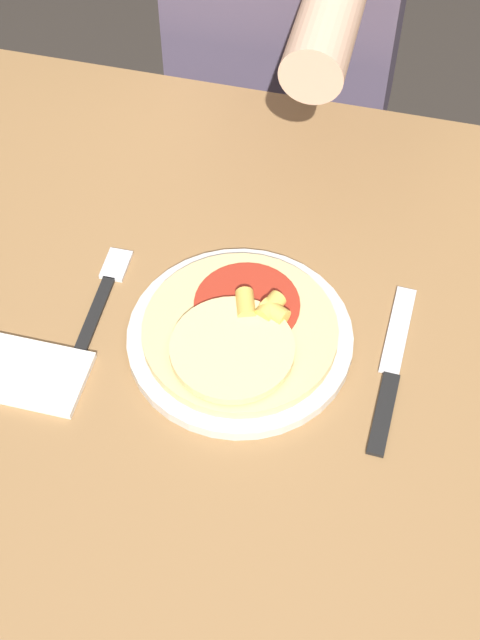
{
  "coord_description": "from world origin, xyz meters",
  "views": [
    {
      "loc": [
        0.1,
        -0.53,
        1.54
      ],
      "look_at": [
        -0.03,
        0.02,
        0.78
      ],
      "focal_mm": 50.0,
      "sensor_mm": 36.0,
      "label": 1
    }
  ],
  "objects_px": {
    "dining_table": "(264,412)",
    "knife": "(391,370)",
    "fork": "(102,299)",
    "plate": "(240,338)",
    "pizza": "(240,332)",
    "person_diner": "(290,8)"
  },
  "relations": [
    {
      "from": "dining_table",
      "to": "fork",
      "type": "height_order",
      "value": "fork"
    },
    {
      "from": "pizza",
      "to": "person_diner",
      "type": "xyz_separation_m",
      "value": [
        -0.07,
        0.61,
        -0.02
      ]
    },
    {
      "from": "dining_table",
      "to": "person_diner",
      "type": "xyz_separation_m",
      "value": [
        -0.11,
        0.62,
        0.12
      ]
    },
    {
      "from": "person_diner",
      "to": "knife",
      "type": "bearing_deg",
      "value": -68.41
    },
    {
      "from": "pizza",
      "to": "fork",
      "type": "height_order",
      "value": "pizza"
    },
    {
      "from": "knife",
      "to": "dining_table",
      "type": "bearing_deg",
      "value": -172.75
    },
    {
      "from": "pizza",
      "to": "fork",
      "type": "distance_m",
      "value": 0.17
    },
    {
      "from": "pizza",
      "to": "plate",
      "type": "bearing_deg",
      "value": 101.14
    },
    {
      "from": "plate",
      "to": "fork",
      "type": "xyz_separation_m",
      "value": [
        -0.17,
        0.02,
        -0.0
      ]
    },
    {
      "from": "fork",
      "to": "knife",
      "type": "height_order",
      "value": "same"
    },
    {
      "from": "knife",
      "to": "pizza",
      "type": "bearing_deg",
      "value": -177.93
    },
    {
      "from": "fork",
      "to": "person_diner",
      "type": "relative_size",
      "value": 0.14
    },
    {
      "from": "plate",
      "to": "knife",
      "type": "relative_size",
      "value": 1.12
    },
    {
      "from": "fork",
      "to": "knife",
      "type": "distance_m",
      "value": 0.33
    },
    {
      "from": "plate",
      "to": "fork",
      "type": "relative_size",
      "value": 1.41
    },
    {
      "from": "plate",
      "to": "pizza",
      "type": "height_order",
      "value": "pizza"
    },
    {
      "from": "knife",
      "to": "plate",
      "type": "bearing_deg",
      "value": -179.56
    },
    {
      "from": "dining_table",
      "to": "knife",
      "type": "bearing_deg",
      "value": 7.25
    },
    {
      "from": "fork",
      "to": "plate",
      "type": "bearing_deg",
      "value": -6.46
    },
    {
      "from": "knife",
      "to": "person_diner",
      "type": "bearing_deg",
      "value": 111.59
    },
    {
      "from": "pizza",
      "to": "knife",
      "type": "distance_m",
      "value": 0.17
    },
    {
      "from": "person_diner",
      "to": "dining_table",
      "type": "bearing_deg",
      "value": -80.35
    }
  ]
}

